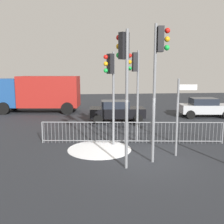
{
  "coord_description": "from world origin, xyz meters",
  "views": [
    {
      "loc": [
        -2.4,
        -9.65,
        3.47
      ],
      "look_at": [
        -0.93,
        2.91,
        1.45
      ],
      "focal_mm": 40.4,
      "sensor_mm": 36.0,
      "label": 1
    }
  ],
  "objects_px": {
    "traffic_light_foreground_right": "(135,76)",
    "traffic_light_mid_right": "(124,69)",
    "traffic_light_rear_right": "(159,63)",
    "car_silver_mid": "(205,107)",
    "direction_sign_post": "(179,113)",
    "car_black_far": "(117,111)",
    "delivery_truck": "(39,92)",
    "traffic_light_foreground_left": "(111,78)"
  },
  "relations": [
    {
      "from": "traffic_light_foreground_left",
      "to": "car_silver_mid",
      "type": "xyz_separation_m",
      "value": [
        8.08,
        6.79,
        -2.44
      ]
    },
    {
      "from": "traffic_light_mid_right",
      "to": "traffic_light_rear_right",
      "type": "bearing_deg",
      "value": -19.18
    },
    {
      "from": "traffic_light_foreground_left",
      "to": "car_black_far",
      "type": "xyz_separation_m",
      "value": [
        1.06,
        5.8,
        -2.44
      ]
    },
    {
      "from": "traffic_light_mid_right",
      "to": "car_black_far",
      "type": "bearing_deg",
      "value": 49.44
    },
    {
      "from": "car_black_far",
      "to": "delivery_truck",
      "type": "distance_m",
      "value": 7.87
    },
    {
      "from": "traffic_light_rear_right",
      "to": "traffic_light_foreground_left",
      "type": "relative_size",
      "value": 1.18
    },
    {
      "from": "traffic_light_rear_right",
      "to": "traffic_light_foreground_left",
      "type": "xyz_separation_m",
      "value": [
        -1.5,
        2.43,
        -0.57
      ]
    },
    {
      "from": "traffic_light_mid_right",
      "to": "delivery_truck",
      "type": "bearing_deg",
      "value": 76.56
    },
    {
      "from": "traffic_light_foreground_left",
      "to": "traffic_light_foreground_right",
      "type": "bearing_deg",
      "value": -94.28
    },
    {
      "from": "traffic_light_foreground_left",
      "to": "traffic_light_mid_right",
      "type": "bearing_deg",
      "value": 156.8
    },
    {
      "from": "car_silver_mid",
      "to": "traffic_light_rear_right",
      "type": "bearing_deg",
      "value": -118.3
    },
    {
      "from": "traffic_light_foreground_right",
      "to": "delivery_truck",
      "type": "xyz_separation_m",
      "value": [
        -6.28,
        10.17,
        -1.54
      ]
    },
    {
      "from": "traffic_light_rear_right",
      "to": "traffic_light_foreground_right",
      "type": "bearing_deg",
      "value": -169.36
    },
    {
      "from": "traffic_light_foreground_right",
      "to": "traffic_light_foreground_left",
      "type": "distance_m",
      "value": 1.33
    },
    {
      "from": "traffic_light_mid_right",
      "to": "car_silver_mid",
      "type": "xyz_separation_m",
      "value": [
        7.92,
        9.59,
        -2.81
      ]
    },
    {
      "from": "car_silver_mid",
      "to": "traffic_light_mid_right",
      "type": "bearing_deg",
      "value": -122.35
    },
    {
      "from": "traffic_light_rear_right",
      "to": "traffic_light_mid_right",
      "type": "relative_size",
      "value": 1.06
    },
    {
      "from": "traffic_light_rear_right",
      "to": "car_silver_mid",
      "type": "distance_m",
      "value": 11.72
    },
    {
      "from": "traffic_light_mid_right",
      "to": "delivery_truck",
      "type": "height_order",
      "value": "traffic_light_mid_right"
    },
    {
      "from": "traffic_light_rear_right",
      "to": "traffic_light_mid_right",
      "type": "distance_m",
      "value": 1.41
    },
    {
      "from": "traffic_light_foreground_right",
      "to": "traffic_light_mid_right",
      "type": "distance_m",
      "value": 3.49
    },
    {
      "from": "direction_sign_post",
      "to": "car_silver_mid",
      "type": "xyz_separation_m",
      "value": [
        5.49,
        8.6,
        -1.03
      ]
    },
    {
      "from": "traffic_light_foreground_left",
      "to": "car_silver_mid",
      "type": "bearing_deg",
      "value": -76.28
    },
    {
      "from": "traffic_light_foreground_left",
      "to": "delivery_truck",
      "type": "height_order",
      "value": "traffic_light_foreground_left"
    },
    {
      "from": "traffic_light_rear_right",
      "to": "car_silver_mid",
      "type": "height_order",
      "value": "traffic_light_rear_right"
    },
    {
      "from": "direction_sign_post",
      "to": "car_black_far",
      "type": "height_order",
      "value": "direction_sign_post"
    },
    {
      "from": "traffic_light_rear_right",
      "to": "traffic_light_mid_right",
      "type": "bearing_deg",
      "value": -69.07
    },
    {
      "from": "traffic_light_foreground_left",
      "to": "delivery_truck",
      "type": "relative_size",
      "value": 0.6
    },
    {
      "from": "traffic_light_foreground_right",
      "to": "delivery_truck",
      "type": "bearing_deg",
      "value": 28.85
    },
    {
      "from": "traffic_light_foreground_right",
      "to": "car_silver_mid",
      "type": "height_order",
      "value": "traffic_light_foreground_right"
    },
    {
      "from": "car_black_far",
      "to": "delivery_truck",
      "type": "xyz_separation_m",
      "value": [
        -6.1,
        4.87,
        0.97
      ]
    },
    {
      "from": "delivery_truck",
      "to": "traffic_light_rear_right",
      "type": "bearing_deg",
      "value": 122.96
    },
    {
      "from": "delivery_truck",
      "to": "traffic_light_foreground_left",
      "type": "bearing_deg",
      "value": 121.73
    },
    {
      "from": "traffic_light_rear_right",
      "to": "direction_sign_post",
      "type": "bearing_deg",
      "value": 125.17
    },
    {
      "from": "car_silver_mid",
      "to": "delivery_truck",
      "type": "height_order",
      "value": "delivery_truck"
    },
    {
      "from": "traffic_light_rear_right",
      "to": "car_black_far",
      "type": "bearing_deg",
      "value": -171.41
    },
    {
      "from": "traffic_light_foreground_right",
      "to": "car_black_far",
      "type": "height_order",
      "value": "traffic_light_foreground_right"
    },
    {
      "from": "traffic_light_rear_right",
      "to": "direction_sign_post",
      "type": "relative_size",
      "value": 1.62
    },
    {
      "from": "traffic_light_mid_right",
      "to": "direction_sign_post",
      "type": "xyz_separation_m",
      "value": [
        2.44,
        0.99,
        -1.79
      ]
    },
    {
      "from": "traffic_light_mid_right",
      "to": "direction_sign_post",
      "type": "bearing_deg",
      "value": -12.42
    },
    {
      "from": "traffic_light_rear_right",
      "to": "delivery_truck",
      "type": "relative_size",
      "value": 0.71
    },
    {
      "from": "traffic_light_mid_right",
      "to": "direction_sign_post",
      "type": "distance_m",
      "value": 3.18
    }
  ]
}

